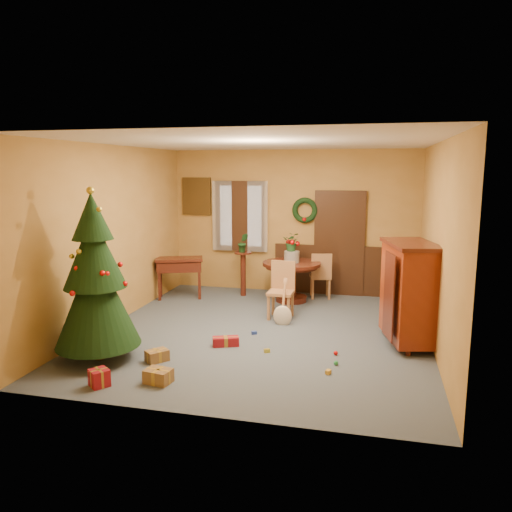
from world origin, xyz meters
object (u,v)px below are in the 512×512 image
(chair_near, at_px, (282,288))
(writing_desk, at_px, (179,268))
(sideboard, at_px, (409,290))
(christmas_tree, at_px, (95,280))
(dining_table, at_px, (292,274))

(chair_near, bearing_deg, writing_desk, 160.00)
(sideboard, bearing_deg, chair_near, 156.02)
(chair_near, relative_size, writing_desk, 0.96)
(chair_near, relative_size, christmas_tree, 0.42)
(dining_table, relative_size, writing_desk, 1.10)
(chair_near, xyz_separation_m, writing_desk, (-2.19, 0.80, 0.09))
(sideboard, bearing_deg, writing_desk, 158.06)
(chair_near, bearing_deg, sideboard, -23.98)
(christmas_tree, xyz_separation_m, writing_desk, (-0.17, 3.27, -0.48))
(christmas_tree, xyz_separation_m, sideboard, (4.04, 1.57, -0.29))
(christmas_tree, height_order, sideboard, christmas_tree)
(chair_near, relative_size, sideboard, 0.64)
(dining_table, height_order, writing_desk, writing_desk)
(christmas_tree, relative_size, sideboard, 1.53)
(writing_desk, bearing_deg, sideboard, -21.94)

